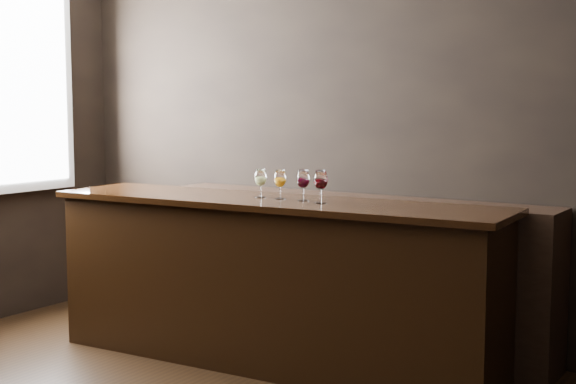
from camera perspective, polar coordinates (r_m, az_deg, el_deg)
The scene contains 8 objects.
room_shell at distance 3.93m, azimuth -12.62°, elevation 8.98°, with size 5.02×4.52×2.81m.
bar_counter at distance 5.00m, azimuth -1.16°, elevation -6.62°, with size 2.85×0.62×1.00m, color black.
bar_top at distance 4.91m, azimuth -1.18°, elevation -0.72°, with size 2.95×0.68×0.04m, color black.
back_bar_shelf at distance 5.43m, azimuth 4.33°, elevation -5.58°, with size 2.79×0.40×1.00m, color black.
glass_white at distance 4.98m, azimuth -1.97°, elevation 0.99°, with size 0.08×0.08×0.18m.
glass_amber at distance 4.90m, azimuth -0.58°, elevation 0.93°, with size 0.08×0.08×0.18m.
glass_red_a at distance 4.81m, azimuth 1.08°, elevation 0.89°, with size 0.08×0.08×0.19m.
glass_red_b at distance 4.69m, azimuth 2.35°, elevation 0.83°, with size 0.08×0.08×0.20m.
Camera 1 is at (2.58, -2.63, 1.61)m, focal length 50.00 mm.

